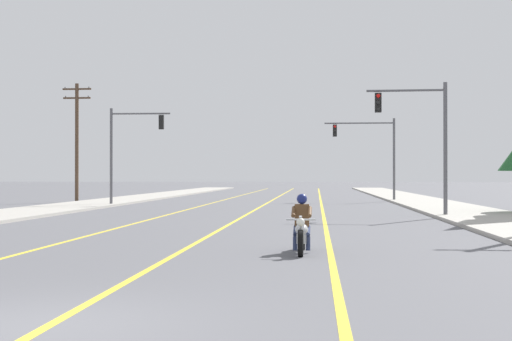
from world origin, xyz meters
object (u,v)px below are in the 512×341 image
Objects in this scene: motorcycle_with_rider at (302,229)px; traffic_signal_mid_right at (374,146)px; utility_pole_left_near at (77,138)px; traffic_signal_near_left at (128,142)px; traffic_signal_near_right at (423,130)px.

traffic_signal_mid_right is (4.64, 34.92, 3.53)m from motorcycle_with_rider.
utility_pole_left_near is at bearing 118.23° from motorcycle_with_rider.
traffic_signal_near_left is 7.93m from utility_pole_left_near.
utility_pole_left_near reaches higher than traffic_signal_near_left.
traffic_signal_near_left is (-16.81, 10.64, 0.01)m from traffic_signal_near_right.
motorcycle_with_rider is 0.35× the size of traffic_signal_near_left.
motorcycle_with_rider is 0.25× the size of utility_pole_left_near.
motorcycle_with_rider is at bearing -97.57° from traffic_signal_mid_right.
utility_pole_left_near is (-16.93, 31.53, 4.06)m from motorcycle_with_rider.
utility_pole_left_near reaches higher than traffic_signal_near_right.
traffic_signal_near_right is 1.00× the size of traffic_signal_near_left.
traffic_signal_near_left is at bearing -47.07° from utility_pole_left_near.
traffic_signal_near_left and traffic_signal_mid_right have the same top height.
traffic_signal_near_left is (-11.55, 25.74, 3.45)m from motorcycle_with_rider.
motorcycle_with_rider is 16.36m from traffic_signal_near_right.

